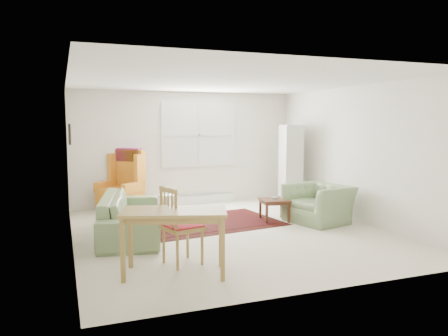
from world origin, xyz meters
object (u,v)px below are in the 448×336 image
object	(u,v)px
desk	(174,242)
desk_chair	(183,225)
sofa	(131,207)
stool	(167,206)
wingback_chair	(120,180)
cabinet	(291,166)
coffee_table	(274,210)
armchair	(319,200)

from	to	relation	value
desk	desk_chair	size ratio (longest dim) A/B	1.22
sofa	stool	world-z (taller)	sofa
wingback_chair	cabinet	bearing A→B (deg)	33.30
wingback_chair	coffee_table	distance (m)	3.21
armchair	desk	distance (m)	3.62
cabinet	armchair	bearing A→B (deg)	-87.33
armchair	desk_chair	world-z (taller)	desk_chair
coffee_table	stool	distance (m)	2.04
stool	desk_chair	world-z (taller)	desk_chair
cabinet	desk	world-z (taller)	cabinet
sofa	stool	size ratio (longest dim) A/B	4.95
sofa	armchair	bearing A→B (deg)	-83.70
desk	stool	bearing A→B (deg)	78.57
sofa	desk_chair	xyz separation A→B (m)	(0.41, -1.71, 0.05)
coffee_table	sofa	bearing A→B (deg)	-177.34
cabinet	desk_chair	distance (m)	4.49
stool	desk	size ratio (longest dim) A/B	0.37
stool	cabinet	size ratio (longest dim) A/B	0.26
sofa	desk	distance (m)	2.05
coffee_table	desk_chair	xyz separation A→B (m)	(-2.26, -1.83, 0.31)
armchair	coffee_table	xyz separation A→B (m)	(-0.70, 0.39, -0.21)
coffee_table	stool	size ratio (longest dim) A/B	1.09
cabinet	desk	size ratio (longest dim) A/B	1.43
armchair	stool	xyz separation A→B (m)	(-2.53, 1.30, -0.18)
stool	desk_chair	xyz separation A→B (m)	(-0.43, -2.74, 0.28)
sofa	coffee_table	xyz separation A→B (m)	(2.67, 0.12, -0.26)
armchair	cabinet	bearing A→B (deg)	154.80
stool	cabinet	distance (m)	2.93
sofa	armchair	distance (m)	3.38
sofa	coffee_table	distance (m)	2.68
coffee_table	desk_chair	size ratio (longest dim) A/B	0.49
stool	desk_chair	bearing A→B (deg)	-98.93
coffee_table	desk_chair	world-z (taller)	desk_chair
sofa	cabinet	world-z (taller)	cabinet
desk	desk_chair	bearing A→B (deg)	60.07
stool	wingback_chair	bearing A→B (deg)	129.12
coffee_table	cabinet	distance (m)	1.73
sofa	stool	distance (m)	1.35
desk	desk_chair	distance (m)	0.40
sofa	coffee_table	size ratio (longest dim) A/B	4.54
wingback_chair	armchair	bearing A→B (deg)	8.92
desk_chair	desk	bearing A→B (deg)	134.95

